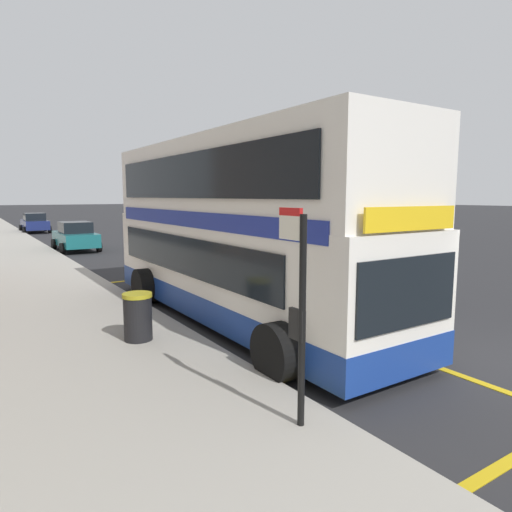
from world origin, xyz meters
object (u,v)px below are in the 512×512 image
double_decker_bus (236,236)px  litter_bin (138,316)px  bus_stop_sign (299,300)px  parked_car_navy_ahead (35,223)px  parked_car_teal_far (76,236)px

double_decker_bus → litter_bin: (-2.75, -0.73, -1.44)m
bus_stop_sign → parked_car_navy_ahead: 37.10m
parked_car_navy_ahead → litter_bin: (-2.11, -32.64, -0.17)m
parked_car_teal_far → litter_bin: (-2.33, -17.64, -0.17)m
litter_bin → double_decker_bus: bearing=14.8°
bus_stop_sign → parked_car_teal_far: bearing=85.6°
bus_stop_sign → parked_car_teal_far: bus_stop_sign is taller
bus_stop_sign → double_decker_bus: bearing=67.5°
double_decker_bus → litter_bin: size_ratio=10.63×
double_decker_bus → parked_car_navy_ahead: 31.95m
double_decker_bus → bus_stop_sign: (-2.13, -5.14, -0.30)m
double_decker_bus → bus_stop_sign: bearing=-112.5°
litter_bin → parked_car_teal_far: bearing=82.5°
bus_stop_sign → litter_bin: size_ratio=2.86×
double_decker_bus → bus_stop_sign: size_ratio=3.72×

